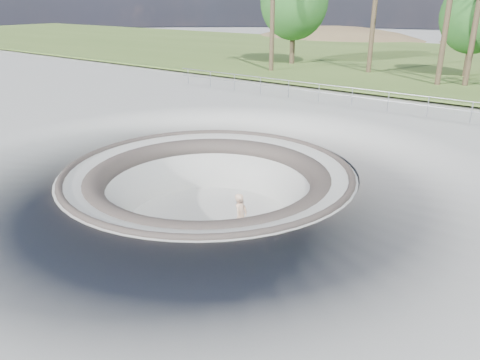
{
  "coord_description": "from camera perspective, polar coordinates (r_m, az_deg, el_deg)",
  "views": [
    {
      "loc": [
        10.21,
        -11.77,
        5.7
      ],
      "look_at": [
        1.33,
        0.11,
        -0.1
      ],
      "focal_mm": 35.0,
      "sensor_mm": 36.0,
      "label": 1
    }
  ],
  "objects": [
    {
      "name": "ground",
      "position": [
        16.59,
        -3.9,
        1.22
      ],
      "size": [
        180.0,
        180.0,
        0.0
      ],
      "primitive_type": "plane",
      "color": "#A8A8A3",
      "rests_on": "ground"
    },
    {
      "name": "safety_railing",
      "position": [
        26.35,
        13.5,
        9.83
      ],
      "size": [
        25.0,
        0.06,
        1.03
      ],
      "color": "#919399",
      "rests_on": "ground"
    },
    {
      "name": "skate_bowl",
      "position": [
        17.31,
        -3.75,
        -4.48
      ],
      "size": [
        14.0,
        14.0,
        4.1
      ],
      "color": "#A8A8A3",
      "rests_on": "ground"
    },
    {
      "name": "bushy_tree_left",
      "position": [
        42.31,
        6.61,
        20.82
      ],
      "size": [
        5.83,
        5.3,
        8.41
      ],
      "color": "brown",
      "rests_on": "ground"
    },
    {
      "name": "grass_strip",
      "position": [
        47.21,
        24.71,
        12.83
      ],
      "size": [
        180.0,
        36.0,
        0.12
      ],
      "color": "#476327",
      "rests_on": "ground"
    },
    {
      "name": "bushy_tree_mid",
      "position": [
        38.62,
        26.79,
        17.44
      ],
      "size": [
        4.84,
        4.4,
        6.98
      ],
      "color": "brown",
      "rests_on": "ground"
    },
    {
      "name": "skater",
      "position": [
        15.35,
        0.08,
        -4.57
      ],
      "size": [
        0.48,
        0.65,
        1.63
      ],
      "primitive_type": "imported",
      "rotation": [
        0.0,
        0.0,
        1.73
      ],
      "color": "beige",
      "rests_on": "skateboard"
    },
    {
      "name": "skateboard",
      "position": [
        15.73,
        0.08,
        -7.29
      ],
      "size": [
        0.74,
        0.28,
        0.08
      ],
      "color": "olive",
      "rests_on": "ground"
    }
  ]
}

